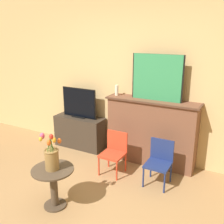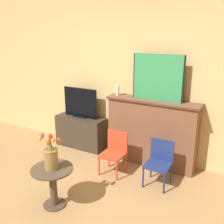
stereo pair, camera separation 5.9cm
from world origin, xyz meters
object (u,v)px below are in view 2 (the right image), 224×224
at_px(tv_monitor, 80,103).
at_px(vase_tulips, 51,156).
at_px(painting, 158,78).
at_px(chair_blue, 159,160).
at_px(chair_red, 114,150).

bearing_deg(tv_monitor, vase_tulips, -65.56).
bearing_deg(painting, chair_blue, -62.80).
distance_m(painting, vase_tulips, 1.94).
height_order(painting, chair_red, painting).
height_order(tv_monitor, chair_red, tv_monitor).
bearing_deg(chair_red, chair_blue, 2.13).
relative_size(painting, chair_blue, 1.25).
bearing_deg(tv_monitor, painting, 1.29).
height_order(painting, chair_blue, painting).
relative_size(chair_red, vase_tulips, 1.35).
distance_m(tv_monitor, chair_blue, 1.84).
bearing_deg(chair_blue, chair_red, -177.87).
height_order(chair_red, chair_blue, same).
bearing_deg(vase_tulips, painting, 67.34).
bearing_deg(tv_monitor, chair_red, -27.83).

